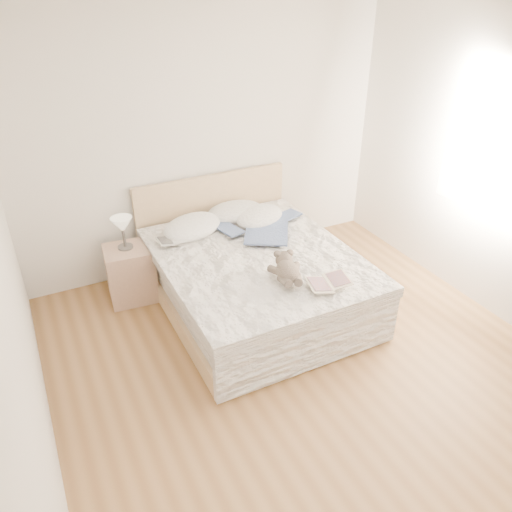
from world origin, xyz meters
name	(u,v)px	position (x,y,z in m)	size (l,w,h in m)	color
floor	(318,379)	(0.00, 0.00, 0.00)	(4.00, 4.50, 0.00)	brown
ceiling	(349,11)	(0.00, 0.00, 2.70)	(4.00, 4.50, 0.00)	white
wall_back	(207,141)	(0.00, 2.25, 1.35)	(4.00, 0.02, 2.70)	silver
wall_left	(11,311)	(-2.00, 0.00, 1.35)	(0.02, 4.50, 2.70)	silver
window	(503,160)	(1.99, 0.30, 1.45)	(0.02, 1.30, 1.10)	white
bed	(253,276)	(0.00, 1.19, 0.31)	(1.72, 2.14, 1.00)	tan
nightstand	(131,273)	(-1.03, 1.82, 0.28)	(0.45, 0.40, 0.56)	tan
table_lamp	(122,226)	(-1.04, 1.85, 0.79)	(0.22, 0.22, 0.32)	#4A4540
pillow_left	(192,227)	(-0.36, 1.83, 0.64)	(0.66, 0.46, 0.20)	white
pillow_middle	(235,212)	(0.17, 1.95, 0.64)	(0.63, 0.44, 0.19)	silver
pillow_right	(260,217)	(0.35, 1.73, 0.64)	(0.58, 0.41, 0.17)	white
blouse	(267,230)	(0.28, 1.44, 0.63)	(0.66, 0.70, 0.03)	#384A74
photo_book	(172,240)	(-0.63, 1.67, 0.63)	(0.30, 0.20, 0.02)	silver
childrens_book	(328,283)	(0.30, 0.37, 0.63)	(0.38, 0.26, 0.02)	beige
teddy_bear	(287,278)	(0.01, 0.56, 0.65)	(0.25, 0.35, 0.19)	#65574B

